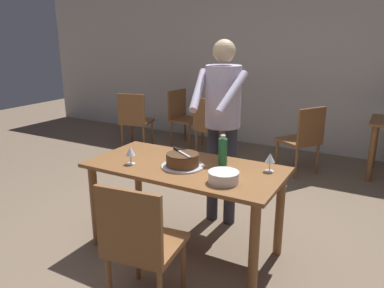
{
  "coord_description": "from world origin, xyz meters",
  "views": [
    {
      "loc": [
        1.39,
        -2.41,
        1.75
      ],
      "look_at": [
        0.0,
        0.12,
        0.9
      ],
      "focal_mm": 34.61,
      "sensor_mm": 36.0,
      "label": 1
    }
  ],
  "objects_px": {
    "person_cutting_cake": "(222,113)",
    "background_chair_0": "(183,115)",
    "chair_near_side": "(140,242)",
    "background_chair_1": "(303,138)",
    "cake_knife": "(179,150)",
    "wine_glass_near": "(131,152)",
    "background_chair_2": "(135,119)",
    "plate_stack": "(224,177)",
    "wine_glass_far": "(270,158)",
    "water_bottle": "(223,151)",
    "cake_on_platter": "(183,161)",
    "background_chair_3": "(211,125)",
    "main_dining_table": "(185,180)"
  },
  "relations": [
    {
      "from": "person_cutting_cake",
      "to": "background_chair_0",
      "type": "relative_size",
      "value": 1.91
    },
    {
      "from": "chair_near_side",
      "to": "background_chair_1",
      "type": "distance_m",
      "value": 3.04
    },
    {
      "from": "cake_knife",
      "to": "person_cutting_cake",
      "type": "xyz_separation_m",
      "value": [
        0.11,
        0.59,
        0.21
      ]
    },
    {
      "from": "wine_glass_near",
      "to": "background_chair_2",
      "type": "bearing_deg",
      "value": 126.91
    },
    {
      "from": "plate_stack",
      "to": "wine_glass_near",
      "type": "bearing_deg",
      "value": -179.8
    },
    {
      "from": "cake_knife",
      "to": "wine_glass_near",
      "type": "distance_m",
      "value": 0.39
    },
    {
      "from": "person_cutting_cake",
      "to": "background_chair_1",
      "type": "distance_m",
      "value": 1.82
    },
    {
      "from": "wine_glass_near",
      "to": "wine_glass_far",
      "type": "relative_size",
      "value": 1.0
    },
    {
      "from": "water_bottle",
      "to": "chair_near_side",
      "type": "bearing_deg",
      "value": -99.35
    },
    {
      "from": "plate_stack",
      "to": "background_chair_2",
      "type": "relative_size",
      "value": 0.24
    },
    {
      "from": "water_bottle",
      "to": "cake_knife",
      "type": "bearing_deg",
      "value": -154.89
    },
    {
      "from": "wine_glass_far",
      "to": "wine_glass_near",
      "type": "bearing_deg",
      "value": -160.05
    },
    {
      "from": "cake_on_platter",
      "to": "background_chair_0",
      "type": "bearing_deg",
      "value": 120.1
    },
    {
      "from": "person_cutting_cake",
      "to": "background_chair_0",
      "type": "bearing_deg",
      "value": 127.73
    },
    {
      "from": "background_chair_2",
      "to": "background_chair_3",
      "type": "height_order",
      "value": "same"
    },
    {
      "from": "plate_stack",
      "to": "background_chair_2",
      "type": "xyz_separation_m",
      "value": [
        -2.56,
        2.31,
        -0.3
      ]
    },
    {
      "from": "plate_stack",
      "to": "chair_near_side",
      "type": "xyz_separation_m",
      "value": [
        -0.31,
        -0.58,
        -0.3
      ]
    },
    {
      "from": "background_chair_3",
      "to": "background_chair_0",
      "type": "bearing_deg",
      "value": 149.43
    },
    {
      "from": "water_bottle",
      "to": "person_cutting_cake",
      "type": "distance_m",
      "value": 0.53
    },
    {
      "from": "cake_knife",
      "to": "background_chair_1",
      "type": "bearing_deg",
      "value": 77.71
    },
    {
      "from": "wine_glass_near",
      "to": "background_chair_0",
      "type": "bearing_deg",
      "value": 112.41
    },
    {
      "from": "water_bottle",
      "to": "background_chair_2",
      "type": "height_order",
      "value": "water_bottle"
    },
    {
      "from": "plate_stack",
      "to": "background_chair_0",
      "type": "distance_m",
      "value": 3.54
    },
    {
      "from": "plate_stack",
      "to": "background_chair_0",
      "type": "height_order",
      "value": "background_chair_0"
    },
    {
      "from": "cake_on_platter",
      "to": "water_bottle",
      "type": "distance_m",
      "value": 0.33
    },
    {
      "from": "cake_knife",
      "to": "wine_glass_far",
      "type": "bearing_deg",
      "value": 15.78
    },
    {
      "from": "cake_knife",
      "to": "background_chair_0",
      "type": "height_order",
      "value": "background_chair_0"
    },
    {
      "from": "cake_knife",
      "to": "person_cutting_cake",
      "type": "bearing_deg",
      "value": 79.28
    },
    {
      "from": "plate_stack",
      "to": "background_chair_0",
      "type": "xyz_separation_m",
      "value": [
        -2.01,
        2.9,
        -0.3
      ]
    },
    {
      "from": "cake_on_platter",
      "to": "background_chair_3",
      "type": "bearing_deg",
      "value": 110.99
    },
    {
      "from": "wine_glass_near",
      "to": "water_bottle",
      "type": "bearing_deg",
      "value": 26.47
    },
    {
      "from": "person_cutting_cake",
      "to": "background_chair_3",
      "type": "xyz_separation_m",
      "value": [
        -0.95,
        1.72,
        -0.58
      ]
    },
    {
      "from": "cake_knife",
      "to": "wine_glass_far",
      "type": "relative_size",
      "value": 1.66
    },
    {
      "from": "wine_glass_near",
      "to": "background_chair_1",
      "type": "xyz_separation_m",
      "value": [
        0.84,
        2.45,
        -0.36
      ]
    },
    {
      "from": "background_chair_0",
      "to": "background_chair_3",
      "type": "relative_size",
      "value": 1.0
    },
    {
      "from": "cake_on_platter",
      "to": "plate_stack",
      "type": "relative_size",
      "value": 1.55
    },
    {
      "from": "main_dining_table",
      "to": "cake_on_platter",
      "type": "bearing_deg",
      "value": -86.93
    },
    {
      "from": "plate_stack",
      "to": "person_cutting_cake",
      "type": "relative_size",
      "value": 0.13
    },
    {
      "from": "person_cutting_cake",
      "to": "background_chair_1",
      "type": "xyz_separation_m",
      "value": [
        0.38,
        1.68,
        -0.58
      ]
    },
    {
      "from": "main_dining_table",
      "to": "wine_glass_far",
      "type": "distance_m",
      "value": 0.7
    },
    {
      "from": "cake_on_platter",
      "to": "wine_glass_near",
      "type": "xyz_separation_m",
      "value": [
        -0.4,
        -0.14,
        0.05
      ]
    },
    {
      "from": "main_dining_table",
      "to": "chair_near_side",
      "type": "distance_m",
      "value": 0.78
    },
    {
      "from": "background_chair_2",
      "to": "background_chair_3",
      "type": "bearing_deg",
      "value": 7.67
    },
    {
      "from": "cake_on_platter",
      "to": "chair_near_side",
      "type": "xyz_separation_m",
      "value": [
        0.11,
        -0.72,
        -0.31
      ]
    },
    {
      "from": "plate_stack",
      "to": "background_chair_3",
      "type": "bearing_deg",
      "value": 117.87
    },
    {
      "from": "person_cutting_cake",
      "to": "background_chair_0",
      "type": "height_order",
      "value": "person_cutting_cake"
    },
    {
      "from": "main_dining_table",
      "to": "water_bottle",
      "type": "bearing_deg",
      "value": 30.63
    },
    {
      "from": "plate_stack",
      "to": "person_cutting_cake",
      "type": "xyz_separation_m",
      "value": [
        -0.36,
        0.76,
        0.29
      ]
    },
    {
      "from": "cake_knife",
      "to": "main_dining_table",
      "type": "bearing_deg",
      "value": -4.57
    },
    {
      "from": "chair_near_side",
      "to": "background_chair_3",
      "type": "xyz_separation_m",
      "value": [
        -1.01,
        3.07,
        0.0
      ]
    }
  ]
}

